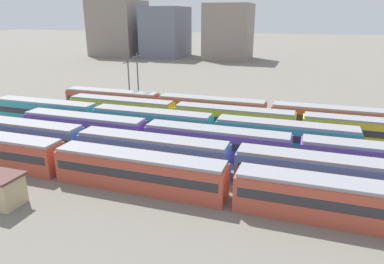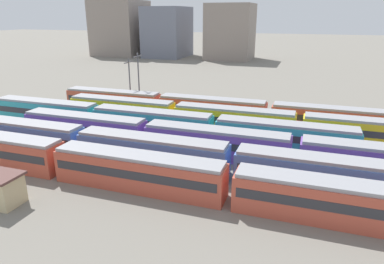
{
  "view_description": "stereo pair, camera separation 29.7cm",
  "coord_description": "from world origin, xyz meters",
  "px_view_note": "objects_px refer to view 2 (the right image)",
  "views": [
    {
      "loc": [
        29.22,
        -28.56,
        16.89
      ],
      "look_at": [
        15.35,
        13.0,
        2.04
      ],
      "focal_mm": 32.55,
      "sensor_mm": 36.0,
      "label": 1
    },
    {
      "loc": [
        29.5,
        -28.46,
        16.89
      ],
      "look_at": [
        15.35,
        13.0,
        2.04
      ],
      "focal_mm": 32.55,
      "sensor_mm": 36.0,
      "label": 2
    }
  ],
  "objects_px": {
    "train_track_3": "(152,122)",
    "catenary_pole_3": "(130,81)",
    "train_track_0": "(230,185)",
    "signal_hut": "(2,189)",
    "catenary_pole_1": "(139,78)",
    "train_track_5": "(269,114)"
  },
  "relations": [
    {
      "from": "train_track_3",
      "to": "catenary_pole_3",
      "type": "xyz_separation_m",
      "value": [
        -10.63,
        13.23,
        3.22
      ]
    },
    {
      "from": "train_track_0",
      "to": "train_track_3",
      "type": "relative_size",
      "value": 1.34
    },
    {
      "from": "train_track_0",
      "to": "signal_hut",
      "type": "height_order",
      "value": "train_track_0"
    },
    {
      "from": "train_track_3",
      "to": "catenary_pole_1",
      "type": "bearing_deg",
      "value": 123.46
    },
    {
      "from": "catenary_pole_3",
      "to": "signal_hut",
      "type": "bearing_deg",
      "value": -80.62
    },
    {
      "from": "train_track_3",
      "to": "train_track_5",
      "type": "bearing_deg",
      "value": 33.7
    },
    {
      "from": "catenary_pole_3",
      "to": "train_track_3",
      "type": "bearing_deg",
      "value": -51.2
    },
    {
      "from": "signal_hut",
      "to": "catenary_pole_3",
      "type": "bearing_deg",
      "value": 99.38
    },
    {
      "from": "train_track_5",
      "to": "catenary_pole_1",
      "type": "bearing_deg",
      "value": 173.34
    },
    {
      "from": "train_track_0",
      "to": "signal_hut",
      "type": "bearing_deg",
      "value": -160.84
    },
    {
      "from": "catenary_pole_3",
      "to": "signal_hut",
      "type": "distance_m",
      "value": 36.42
    },
    {
      "from": "catenary_pole_3",
      "to": "signal_hut",
      "type": "xyz_separation_m",
      "value": [
        5.91,
        -35.76,
        -3.57
      ]
    },
    {
      "from": "train_track_0",
      "to": "train_track_3",
      "type": "bearing_deg",
      "value": 134.32
    },
    {
      "from": "catenary_pole_1",
      "to": "train_track_3",
      "type": "bearing_deg",
      "value": -56.54
    },
    {
      "from": "signal_hut",
      "to": "catenary_pole_1",
      "type": "bearing_deg",
      "value": 96.43
    },
    {
      "from": "train_track_0",
      "to": "train_track_5",
      "type": "bearing_deg",
      "value": 89.21
    },
    {
      "from": "train_track_3",
      "to": "train_track_5",
      "type": "height_order",
      "value": "same"
    },
    {
      "from": "train_track_3",
      "to": "signal_hut",
      "type": "height_order",
      "value": "train_track_3"
    },
    {
      "from": "train_track_3",
      "to": "catenary_pole_1",
      "type": "xyz_separation_m",
      "value": [
        -8.75,
        13.24,
        3.79
      ]
    },
    {
      "from": "train_track_5",
      "to": "catenary_pole_1",
      "type": "relative_size",
      "value": 7.26
    },
    {
      "from": "train_track_5",
      "to": "signal_hut",
      "type": "bearing_deg",
      "value": -121.67
    },
    {
      "from": "train_track_0",
      "to": "catenary_pole_1",
      "type": "height_order",
      "value": "catenary_pole_1"
    }
  ]
}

